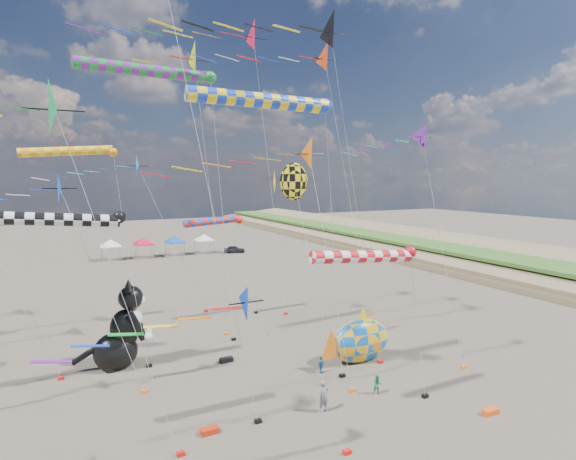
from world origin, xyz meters
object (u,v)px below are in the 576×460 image
Objects in this scene: child_blue at (321,365)px; cat_inflatable at (120,324)px; fish_inflatable at (360,341)px; parked_car at (235,249)px; child_green at (378,385)px; person_adult at (324,396)px.

cat_inflatable is at bearing 118.61° from child_blue.
fish_inflatable is 48.55m from parked_car.
cat_inflatable is at bearing 166.56° from parked_car.
child_green is at bearing -175.03° from parked_car.
parked_car is (23.33, 41.22, -2.35)m from cat_inflatable.
cat_inflatable is 13.81m from child_blue.
fish_inflatable is at bearing -173.76° from parked_car.
parked_car reaches higher than child_blue.
cat_inflatable is 17.33m from child_green.
parked_car reaches higher than child_green.
child_green is at bearing 1.10° from person_adult.
child_blue is (-3.45, -0.51, -0.89)m from fish_inflatable.
fish_inflatable is 3.60m from child_blue.
cat_inflatable is at bearing 125.79° from person_adult.
person_adult reaches higher than child_blue.
fish_inflatable is at bearing -21.38° from child_blue.
person_adult is (9.15, -11.43, -2.08)m from cat_inflatable.
fish_inflatable reaches higher than person_adult.
person_adult is 1.52× the size of child_green.
child_blue is (11.59, -7.12, -2.39)m from cat_inflatable.
child_blue is at bearing 130.64° from child_green.
cat_inflatable is 5.16× the size of child_blue.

